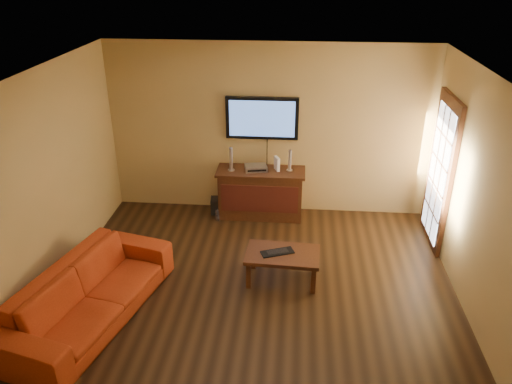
# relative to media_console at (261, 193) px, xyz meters

# --- Properties ---
(ground_plane) EXTENTS (5.00, 5.00, 0.00)m
(ground_plane) POSITION_rel_media_console_xyz_m (0.10, -2.23, -0.39)
(ground_plane) COLOR black
(ground_plane) RESTS_ON ground
(room_walls) EXTENTS (5.00, 5.00, 5.00)m
(room_walls) POSITION_rel_media_console_xyz_m (0.10, -1.61, 1.29)
(room_walls) COLOR tan
(room_walls) RESTS_ON ground
(french_door) EXTENTS (0.07, 1.02, 2.22)m
(french_door) POSITION_rel_media_console_xyz_m (2.56, -0.53, 0.66)
(french_door) COLOR #36190C
(french_door) RESTS_ON ground
(media_console) EXTENTS (1.38, 0.53, 0.78)m
(media_console) POSITION_rel_media_console_xyz_m (0.00, 0.00, 0.00)
(media_console) COLOR #36190C
(media_console) RESTS_ON ground
(television) EXTENTS (1.12, 0.08, 0.66)m
(television) POSITION_rel_media_console_xyz_m (0.00, 0.22, 1.16)
(television) COLOR black
(television) RESTS_ON ground
(coffee_table) EXTENTS (0.96, 0.61, 0.41)m
(coffee_table) POSITION_rel_media_console_xyz_m (0.42, -1.75, -0.04)
(coffee_table) COLOR #36190C
(coffee_table) RESTS_ON ground
(sofa) EXTENTS (1.21, 2.38, 0.89)m
(sofa) POSITION_rel_media_console_xyz_m (-1.74, -2.68, 0.05)
(sofa) COLOR #AB3513
(sofa) RESTS_ON ground
(speaker_left) EXTENTS (0.10, 0.10, 0.37)m
(speaker_left) POSITION_rel_media_console_xyz_m (-0.46, -0.03, 0.56)
(speaker_left) COLOR silver
(speaker_left) RESTS_ON media_console
(speaker_right) EXTENTS (0.09, 0.09, 0.34)m
(speaker_right) POSITION_rel_media_console_xyz_m (0.45, 0.04, 0.54)
(speaker_right) COLOR silver
(speaker_right) RESTS_ON media_console
(av_receiver) EXTENTS (0.38, 0.31, 0.08)m
(av_receiver) POSITION_rel_media_console_xyz_m (-0.08, 0.02, 0.43)
(av_receiver) COLOR silver
(av_receiver) RESTS_ON media_console
(game_console) EXTENTS (0.10, 0.16, 0.21)m
(game_console) POSITION_rel_media_console_xyz_m (0.25, 0.04, 0.50)
(game_console) COLOR white
(game_console) RESTS_ON media_console
(subwoofer) EXTENTS (0.27, 0.27, 0.24)m
(subwoofer) POSITION_rel_media_console_xyz_m (-0.69, 0.04, -0.27)
(subwoofer) COLOR black
(subwoofer) RESTS_ON ground
(bottle) EXTENTS (0.07, 0.07, 0.19)m
(bottle) POSITION_rel_media_console_xyz_m (-0.67, -0.24, -0.30)
(bottle) COLOR white
(bottle) RESTS_ON ground
(keyboard) EXTENTS (0.44, 0.30, 0.02)m
(keyboard) POSITION_rel_media_console_xyz_m (0.35, -1.75, 0.03)
(keyboard) COLOR black
(keyboard) RESTS_ON coffee_table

